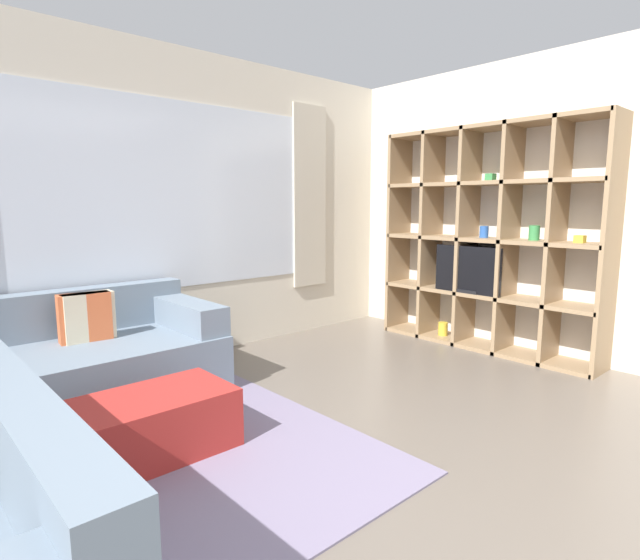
% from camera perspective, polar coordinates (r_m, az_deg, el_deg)
% --- Properties ---
extents(ground_plane, '(16.00, 16.00, 0.00)m').
position_cam_1_polar(ground_plane, '(2.48, 26.07, -25.88)').
color(ground_plane, '#665B51').
extents(wall_back, '(6.35, 0.11, 2.70)m').
position_cam_1_polar(wall_back, '(4.55, -17.04, 8.04)').
color(wall_back, beige).
rests_on(wall_back, ground_plane).
extents(wall_right, '(0.07, 4.59, 2.70)m').
position_cam_1_polar(wall_right, '(5.15, 20.35, 7.83)').
color(wall_right, beige).
rests_on(wall_right, ground_plane).
extents(area_rug, '(2.86, 2.33, 0.01)m').
position_cam_1_polar(area_rug, '(2.91, -25.65, -20.25)').
color(area_rug, slate).
rests_on(area_rug, ground_plane).
extents(shelving_unit, '(0.40, 2.15, 2.09)m').
position_cam_1_polar(shelving_unit, '(5.00, 18.74, 4.30)').
color(shelving_unit, silver).
rests_on(shelving_unit, ground_plane).
extents(couch_main, '(1.82, 0.98, 0.76)m').
position_cam_1_polar(couch_main, '(3.87, -25.80, -8.47)').
color(couch_main, slate).
rests_on(couch_main, ground_plane).
extents(ottoman, '(0.83, 0.50, 0.35)m').
position_cam_1_polar(ottoman, '(3.00, -18.39, -15.44)').
color(ottoman, '#A82823').
rests_on(ottoman, ground_plane).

